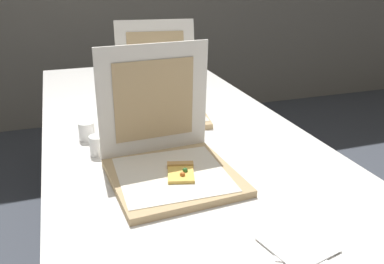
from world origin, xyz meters
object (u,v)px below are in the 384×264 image
cup_white_near_center (98,145)px  table (173,139)px  pizza_box_middle (161,101)px  cup_white_far (107,97)px  napkin_pile (298,245)px  pizza_box_front (169,159)px  cup_white_mid (87,131)px

cup_white_near_center → table: bearing=23.9°
cup_white_near_center → pizza_box_middle: bearing=47.7°
cup_white_far → napkin_pile: bearing=-77.3°
pizza_box_front → cup_white_near_center: (-0.19, 0.22, -0.02)m
cup_white_mid → cup_white_near_center: bearing=-80.0°
table → pizza_box_front: 0.39m
cup_white_mid → cup_white_near_center: same height
pizza_box_front → napkin_pile: pizza_box_front is taller
pizza_box_middle → cup_white_mid: bearing=-141.1°
cup_white_near_center → cup_white_mid: bearing=100.0°
cup_white_mid → cup_white_near_center: size_ratio=1.00×
table → cup_white_mid: (-0.33, 0.01, 0.07)m
pizza_box_middle → cup_white_near_center: 0.47m
cup_white_far → cup_white_mid: 0.43m
cup_white_mid → cup_white_far: bearing=72.1°
cup_white_mid → napkin_pile: cup_white_mid is taller
pizza_box_middle → cup_white_mid: (-0.34, -0.20, -0.02)m
cup_white_far → cup_white_near_center: 0.57m
table → pizza_box_middle: size_ratio=4.94×
cup_white_far → napkin_pile: cup_white_far is taller
cup_white_far → cup_white_near_center: (-0.11, -0.56, 0.00)m
table → cup_white_near_center: cup_white_near_center is taller
table → pizza_box_middle: 0.23m
cup_white_mid → cup_white_near_center: (0.03, -0.15, 0.00)m
pizza_box_middle → cup_white_far: size_ratio=7.22×
pizza_box_front → cup_white_near_center: 0.30m
cup_white_far → cup_white_near_center: size_ratio=1.00×
cup_white_far → pizza_box_middle: bearing=-44.4°
pizza_box_front → cup_white_near_center: bearing=127.2°
pizza_box_front → cup_white_near_center: pizza_box_front is taller
cup_white_far → napkin_pile: size_ratio=0.41×
pizza_box_front → napkin_pile: bearing=-70.3°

